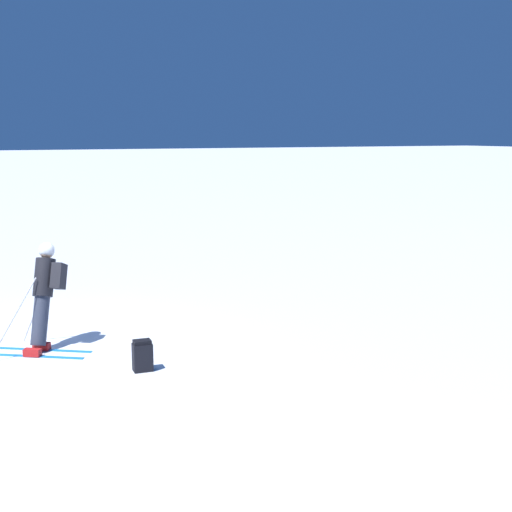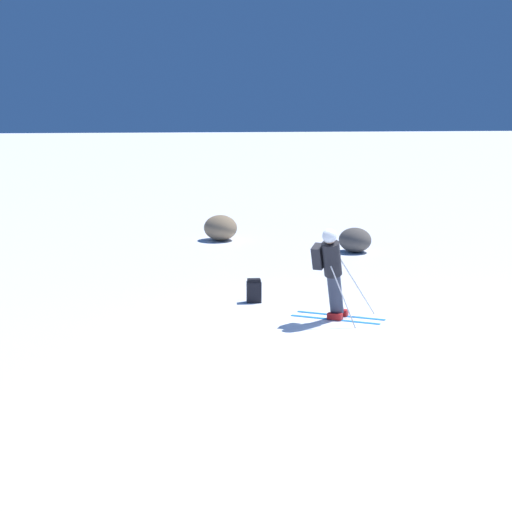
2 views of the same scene
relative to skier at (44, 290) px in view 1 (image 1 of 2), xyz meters
name	(u,v)px [view 1 (image 1 of 2)]	position (x,y,z in m)	size (l,w,h in m)	color
ground_plane	(33,347)	(-0.15, -0.22, -1.03)	(300.00, 300.00, 0.00)	white
skier	(44,290)	(0.00, 0.00, 0.00)	(1.54, 1.73, 1.86)	#1E7AC6
spare_backpack	(142,356)	(1.95, 1.11, -0.78)	(0.25, 0.32, 0.50)	black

